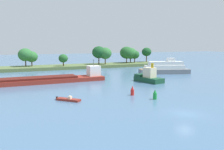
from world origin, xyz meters
The scene contains 9 objects.
ground_plane centered at (0.00, 0.00, 0.00)m, with size 400.00×400.00×0.00m, color #476B8E.
treeline_island centered at (10.57, 70.80, 3.18)m, with size 71.98×11.82×8.81m.
cargo_barge centered at (-18.25, 36.96, 0.86)m, with size 40.46×6.68×5.69m.
small_motorboat centered at (-13.85, 14.89, 0.22)m, with size 4.06×4.12×0.88m.
white_riverboat centered at (24.79, 40.27, 1.80)m, with size 17.19×8.45×6.61m.
fishing_skiff centered at (34.82, 54.21, 0.24)m, with size 3.17×4.32×0.92m.
tugboat centered at (10.68, 27.60, 1.30)m, with size 5.20×8.72×5.05m.
channel_buoy_red centered at (-1.10, 14.48, 0.81)m, with size 0.70×0.70×1.90m.
channel_buoy_green centered at (1.05, 9.71, 0.81)m, with size 0.70×0.70×1.90m.
Camera 1 is at (-23.76, -27.87, 10.35)m, focal length 39.59 mm.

